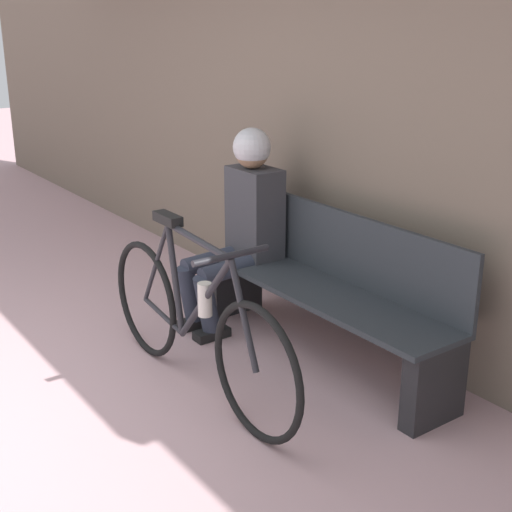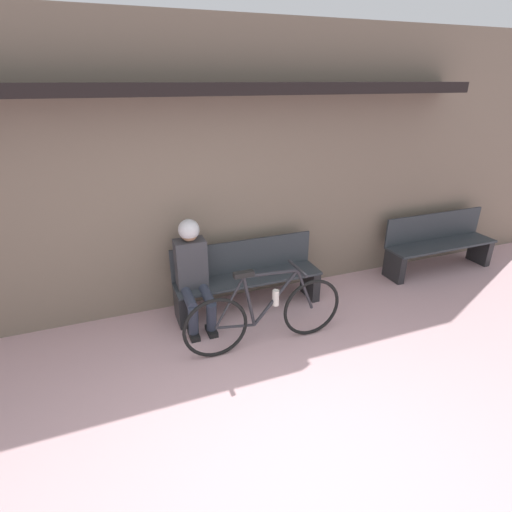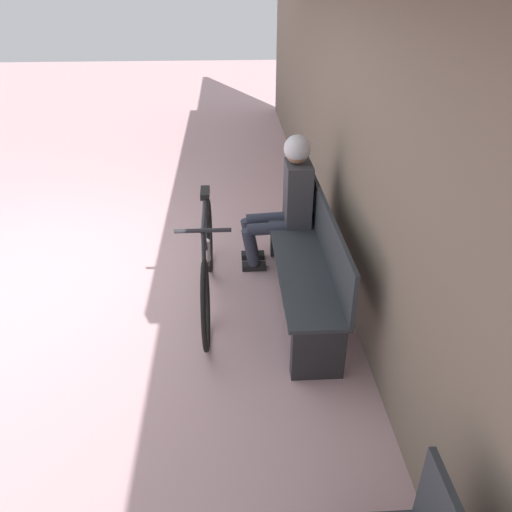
# 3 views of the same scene
# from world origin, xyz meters

# --- Properties ---
(storefront_wall) EXTENTS (12.00, 0.56, 3.20)m
(storefront_wall) POSITION_xyz_m (0.00, 2.62, 1.66)
(storefront_wall) COLOR #756656
(storefront_wall) RESTS_ON ground_plane
(park_bench_near) EXTENTS (1.77, 0.42, 0.83)m
(park_bench_near) POSITION_xyz_m (0.49, 2.25, 0.39)
(park_bench_near) COLOR #2D3338
(park_bench_near) RESTS_ON ground_plane
(bicycle) EXTENTS (1.74, 0.40, 0.90)m
(bicycle) POSITION_xyz_m (0.40, 1.43, 0.38)
(bicycle) COLOR black
(bicycle) RESTS_ON ground_plane
(person_seated) EXTENTS (0.34, 0.62, 1.23)m
(person_seated) POSITION_xyz_m (-0.19, 2.14, 0.70)
(person_seated) COLOR #2D3342
(person_seated) RESTS_ON ground_plane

